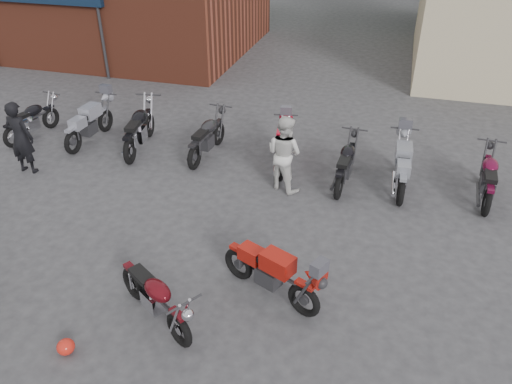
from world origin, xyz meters
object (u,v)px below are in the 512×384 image
(vintage_motorcycle, at_px, (155,295))
(row_bike_1, at_px, (89,121))
(person_light, at_px, (284,153))
(row_bike_2, at_px, (139,126))
(row_bike_6, at_px, (402,164))
(row_bike_7, at_px, (489,175))
(sportbike, at_px, (272,271))
(row_bike_4, at_px, (283,145))
(row_bike_0, at_px, (31,118))
(row_bike_5, at_px, (346,161))
(person_dark, at_px, (20,138))
(helmet, at_px, (66,347))
(row_bike_3, at_px, (207,135))

(vintage_motorcycle, bearing_deg, row_bike_1, 162.04)
(person_light, relative_size, row_bike_2, 0.80)
(row_bike_6, distance_m, row_bike_7, 1.77)
(sportbike, xyz_separation_m, row_bike_4, (-0.86, 4.43, 0.00))
(row_bike_1, height_order, row_bike_7, row_bike_1)
(sportbike, bearing_deg, row_bike_0, 175.20)
(sportbike, bearing_deg, row_bike_7, 73.25)
(row_bike_1, bearing_deg, row_bike_2, -88.64)
(row_bike_0, bearing_deg, row_bike_6, -81.58)
(vintage_motorcycle, height_order, row_bike_7, row_bike_7)
(sportbike, bearing_deg, row_bike_5, 104.65)
(row_bike_4, height_order, row_bike_7, row_bike_7)
(person_light, relative_size, row_bike_1, 0.87)
(sportbike, distance_m, row_bike_7, 5.55)
(person_dark, bearing_deg, row_bike_1, -107.16)
(person_light, xyz_separation_m, row_bike_5, (1.28, 0.59, -0.31))
(person_dark, distance_m, row_bike_5, 7.38)
(person_dark, relative_size, row_bike_2, 0.81)
(row_bike_0, bearing_deg, vintage_motorcycle, -122.00)
(sportbike, xyz_separation_m, helmet, (-2.54, -1.94, -0.42))
(row_bike_2, height_order, row_bike_4, row_bike_2)
(person_light, xyz_separation_m, row_bike_6, (2.47, 0.75, -0.27))
(row_bike_2, bearing_deg, row_bike_5, -102.85)
(vintage_motorcycle, xyz_separation_m, sportbike, (1.55, 1.00, 0.02))
(vintage_motorcycle, height_order, row_bike_6, row_bike_6)
(row_bike_3, bearing_deg, row_bike_5, -92.82)
(row_bike_1, relative_size, row_bike_4, 1.06)
(helmet, height_order, row_bike_0, row_bike_0)
(vintage_motorcycle, xyz_separation_m, row_bike_1, (-4.44, 5.36, 0.05))
(vintage_motorcycle, xyz_separation_m, row_bike_7, (5.18, 5.21, 0.02))
(person_dark, bearing_deg, person_light, -171.40)
(row_bike_2, bearing_deg, row_bike_7, -100.33)
(row_bike_6, bearing_deg, row_bike_2, 86.16)
(row_bike_1, distance_m, row_bike_4, 5.13)
(sportbike, distance_m, row_bike_5, 4.07)
(vintage_motorcycle, bearing_deg, helmet, -104.12)
(row_bike_2, height_order, row_bike_3, row_bike_2)
(row_bike_6, bearing_deg, sportbike, 153.47)
(vintage_motorcycle, xyz_separation_m, row_bike_2, (-3.00, 5.33, 0.09))
(row_bike_7, bearing_deg, row_bike_4, 91.21)
(row_bike_0, xyz_separation_m, row_bike_4, (6.76, 0.23, 0.01))
(sportbike, height_order, row_bike_4, row_bike_4)
(vintage_motorcycle, relative_size, sportbike, 0.97)
(row_bike_3, height_order, row_bike_6, row_bike_6)
(vintage_motorcycle, bearing_deg, person_light, 110.45)
(person_dark, relative_size, row_bike_6, 0.87)
(person_light, bearing_deg, row_bike_5, -130.42)
(sportbike, xyz_separation_m, row_bike_5, (0.66, 4.02, 0.00))
(person_dark, bearing_deg, row_bike_3, -153.25)
(person_light, relative_size, row_bike_4, 0.92)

